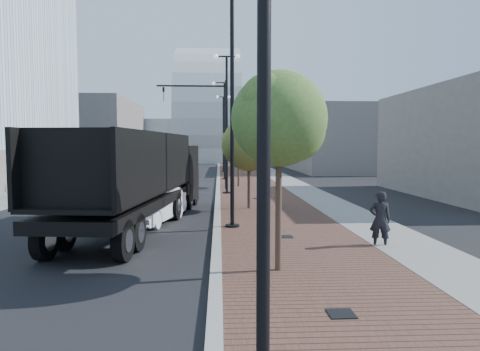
{
  "coord_description": "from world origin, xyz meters",
  "views": [
    {
      "loc": [
        0.09,
        -6.96,
        3.33
      ],
      "look_at": [
        1.0,
        12.0,
        2.0
      ],
      "focal_mm": 32.6,
      "sensor_mm": 36.0,
      "label": 1
    }
  ],
  "objects_px": {
    "dark_car_mid": "(147,173)",
    "pedestrian": "(380,220)",
    "white_sedan": "(152,205)",
    "dump_truck": "(152,183)"
  },
  "relations": [
    {
      "from": "dump_truck",
      "to": "white_sedan",
      "type": "height_order",
      "value": "dump_truck"
    },
    {
      "from": "white_sedan",
      "to": "pedestrian",
      "type": "relative_size",
      "value": 2.5
    },
    {
      "from": "dump_truck",
      "to": "pedestrian",
      "type": "bearing_deg",
      "value": -31.18
    },
    {
      "from": "dark_car_mid",
      "to": "pedestrian",
      "type": "distance_m",
      "value": 31.05
    },
    {
      "from": "dump_truck",
      "to": "pedestrian",
      "type": "relative_size",
      "value": 7.55
    },
    {
      "from": "dump_truck",
      "to": "white_sedan",
      "type": "relative_size",
      "value": 3.02
    },
    {
      "from": "white_sedan",
      "to": "dark_car_mid",
      "type": "xyz_separation_m",
      "value": [
        -4.05,
        23.61,
        -0.17
      ]
    },
    {
      "from": "white_sedan",
      "to": "dark_car_mid",
      "type": "height_order",
      "value": "white_sedan"
    },
    {
      "from": "dark_car_mid",
      "to": "white_sedan",
      "type": "bearing_deg",
      "value": -96.09
    },
    {
      "from": "dark_car_mid",
      "to": "pedestrian",
      "type": "xyz_separation_m",
      "value": [
        12.08,
        -28.61,
        0.33
      ]
    }
  ]
}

